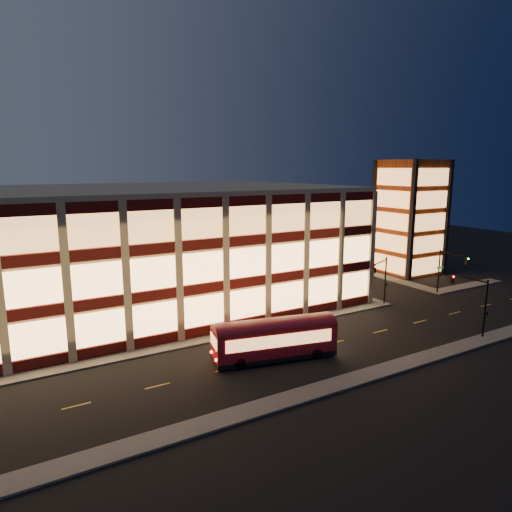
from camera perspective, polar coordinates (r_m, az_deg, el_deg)
ground at (r=45.64m, az=-4.91°, el=-10.63°), size 200.00×200.00×0.00m
sidewalk_office_south at (r=45.38m, az=-8.95°, el=-10.76°), size 54.00×2.00×0.15m
sidewalk_office_east at (r=70.96m, az=6.00°, el=-2.69°), size 2.00×30.00×0.15m
sidewalk_tower_south at (r=72.12m, az=24.77°, el=-3.44°), size 14.00×2.00×0.15m
sidewalk_tower_west at (r=77.84m, az=12.55°, el=-1.67°), size 2.00×30.00×0.15m
sidewalk_near at (r=35.37m, az=4.63°, el=-17.25°), size 100.00×2.00×0.15m
office_building at (r=58.15m, az=-14.86°, el=1.18°), size 50.45×30.45×14.50m
stair_tower at (r=77.21m, az=18.64°, el=4.63°), size 8.60×8.60×18.00m
traffic_signal_far at (r=57.23m, az=15.42°, el=-2.21°), size 3.79×1.87×6.00m
traffic_signal_right at (r=65.16m, az=22.93°, el=-1.11°), size 1.20×4.37×6.00m
traffic_signal_near at (r=51.34m, az=25.46°, el=-4.38°), size 0.32×4.45×6.00m
trolley_bus at (r=41.05m, az=2.34°, el=-10.04°), size 11.32×5.04×3.72m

